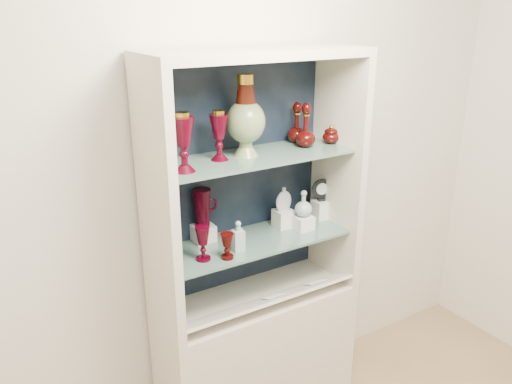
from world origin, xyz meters
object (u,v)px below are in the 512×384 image
pedestal_lamp_left (184,142)px  enamel_urn (246,116)px  flat_flask (284,198)px  clear_round_decanter (304,204)px  ruby_pitcher (202,208)px  ruby_decanter_b (297,121)px  ruby_goblet_tall (203,243)px  ruby_goblet_small (227,246)px  clear_square_bottle (238,236)px  lidded_bowl (331,134)px  cameo_medallion (322,190)px  cobalt_goblet (169,243)px  ruby_decanter_a (306,122)px  pedestal_lamp_right (219,136)px

pedestal_lamp_left → enamel_urn: (0.33, 0.08, 0.06)m
flat_flask → clear_round_decanter: flat_flask is taller
ruby_pitcher → flat_flask: size_ratio=1.43×
ruby_decanter_b → ruby_goblet_tall: ruby_decanter_b is taller
pedestal_lamp_left → ruby_pitcher: 0.44m
enamel_urn → ruby_pitcher: bearing=152.0°
enamel_urn → ruby_pitcher: (-0.18, 0.10, -0.43)m
ruby_goblet_small → clear_round_decanter: size_ratio=0.91×
ruby_pitcher → clear_square_bottle: bearing=-47.5°
pedestal_lamp_left → lidded_bowl: size_ratio=2.61×
ruby_decanter_b → lidded_bowl: bearing=-38.4°
ruby_goblet_small → cameo_medallion: cameo_medallion is taller
cobalt_goblet → cameo_medallion: cameo_medallion is taller
lidded_bowl → ruby_decanter_b: bearing=141.6°
lidded_bowl → ruby_goblet_small: bearing=-171.4°
ruby_goblet_small → clear_square_bottle: size_ratio=0.82×
ruby_decanter_b → lidded_bowl: ruby_decanter_b is taller
ruby_goblet_tall → ruby_pitcher: 0.22m
pedestal_lamp_left → clear_square_bottle: pedestal_lamp_left is taller
pedestal_lamp_left → ruby_decanter_a: 0.66m
ruby_goblet_tall → ruby_goblet_small: ruby_goblet_tall is taller
lidded_bowl → ruby_pitcher: size_ratio=0.52×
ruby_goblet_small → flat_flask: 0.45m
pedestal_lamp_right → ruby_decanter_a: (0.46, -0.02, 0.01)m
cobalt_goblet → ruby_pitcher: ruby_pitcher is taller
ruby_decanter_b → flat_flask: (-0.10, -0.04, -0.37)m
pedestal_lamp_right → flat_flask: pedestal_lamp_right is taller
ruby_decanter_a → ruby_pitcher: bearing=166.9°
ruby_decanter_b → cobalt_goblet: 0.87m
ruby_decanter_b → clear_square_bottle: (-0.43, -0.16, -0.45)m
enamel_urn → ruby_goblet_small: size_ratio=3.04×
enamel_urn → lidded_bowl: 0.49m
ruby_decanter_b → ruby_pitcher: 0.63m
clear_round_decanter → lidded_bowl: bearing=4.8°
clear_square_bottle → lidded_bowl: bearing=5.4°
enamel_urn → cameo_medallion: size_ratio=2.97×
clear_square_bottle → pedestal_lamp_right: bearing=119.0°
pedestal_lamp_right → enamel_urn: enamel_urn is taller
flat_flask → clear_round_decanter: bearing=-49.5°
clear_square_bottle → ruby_decanter_a: bearing=8.5°
enamel_urn → flat_flask: 0.51m
ruby_decanter_a → ruby_decanter_b: 0.10m
ruby_decanter_b → clear_square_bottle: ruby_decanter_b is taller
cameo_medallion → lidded_bowl: bearing=-71.1°
enamel_urn → ruby_goblet_small: enamel_urn is taller
enamel_urn → cobalt_goblet: enamel_urn is taller
pedestal_lamp_left → pedestal_lamp_right: size_ratio=1.11×
ruby_goblet_small → clear_round_decanter: clear_round_decanter is taller
cobalt_goblet → clear_square_bottle: bearing=-7.0°
ruby_goblet_tall → flat_flask: flat_flask is taller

